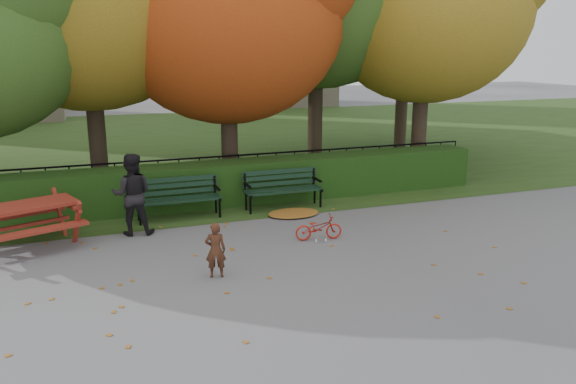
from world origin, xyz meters
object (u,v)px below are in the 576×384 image
object	(u,v)px
bench_right	(282,186)
adult	(132,194)
child	(216,250)
picnic_table	(21,215)
bicycle	(319,228)
bench_left	(178,195)

from	to	relation	value
bench_right	adult	world-z (taller)	adult
child	adult	size ratio (longest dim) A/B	0.56
child	adult	bearing A→B (deg)	-56.44
picnic_table	bicycle	bearing A→B (deg)	-35.26
bench_left	adult	world-z (taller)	adult
bicycle	picnic_table	bearing A→B (deg)	83.38
bench_right	bicycle	world-z (taller)	bench_right
adult	bench_left	bearing A→B (deg)	-131.00
picnic_table	bicycle	world-z (taller)	picnic_table
picnic_table	bench_right	bearing A→B (deg)	-10.25
bicycle	bench_right	bearing A→B (deg)	6.24
bench_left	picnic_table	size ratio (longest dim) A/B	0.77
bench_left	adult	distance (m)	1.33
bicycle	adult	bearing A→B (deg)	73.01
picnic_table	bicycle	xyz separation A→B (m)	(5.33, -1.44, -0.40)
picnic_table	child	distance (m)	3.99
bench_left	child	xyz separation A→B (m)	(0.03, -3.52, -0.06)
bench_left	bench_right	distance (m)	2.40
child	bench_right	bearing A→B (deg)	-111.48
bench_right	child	distance (m)	4.24
bench_left	child	bearing A→B (deg)	-89.55
bicycle	child	bearing A→B (deg)	124.88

